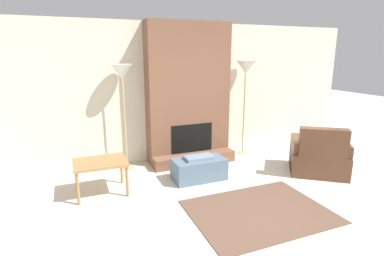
% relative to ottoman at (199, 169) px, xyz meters
% --- Properties ---
extents(ground_plane, '(24.00, 24.00, 0.00)m').
position_rel_ottoman_xyz_m(ground_plane, '(0.20, -1.74, -0.19)').
color(ground_plane, beige).
extents(wall_back, '(7.56, 0.06, 2.60)m').
position_rel_ottoman_xyz_m(wall_back, '(0.20, 1.21, 1.11)').
color(wall_back, beige).
rests_on(wall_back, ground_plane).
extents(fireplace, '(1.58, 0.66, 2.60)m').
position_rel_ottoman_xyz_m(fireplace, '(0.20, 0.97, 1.05)').
color(fireplace, brown).
rests_on(fireplace, ground_plane).
extents(ottoman, '(0.86, 0.45, 0.41)m').
position_rel_ottoman_xyz_m(ottoman, '(0.00, 0.00, 0.00)').
color(ottoman, slate).
rests_on(ottoman, ground_plane).
extents(armchair, '(1.24, 1.22, 0.87)m').
position_rel_ottoman_xyz_m(armchair, '(2.03, -0.54, 0.09)').
color(armchair, brown).
rests_on(armchair, ground_plane).
extents(side_table, '(0.75, 0.58, 0.51)m').
position_rel_ottoman_xyz_m(side_table, '(-1.55, 0.08, 0.26)').
color(side_table, '#9E7042').
rests_on(side_table, ground_plane).
extents(floor_lamp_left, '(0.38, 0.38, 1.86)m').
position_rel_ottoman_xyz_m(floor_lamp_left, '(-1.02, 0.91, 1.47)').
color(floor_lamp_left, tan).
rests_on(floor_lamp_left, ground_plane).
extents(floor_lamp_right, '(0.38, 0.38, 1.90)m').
position_rel_ottoman_xyz_m(floor_lamp_right, '(1.39, 0.91, 1.51)').
color(floor_lamp_right, tan).
rests_on(floor_lamp_right, ground_plane).
extents(area_rug, '(1.80, 1.34, 0.01)m').
position_rel_ottoman_xyz_m(area_rug, '(0.31, -1.28, -0.18)').
color(area_rug, brown).
rests_on(area_rug, ground_plane).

